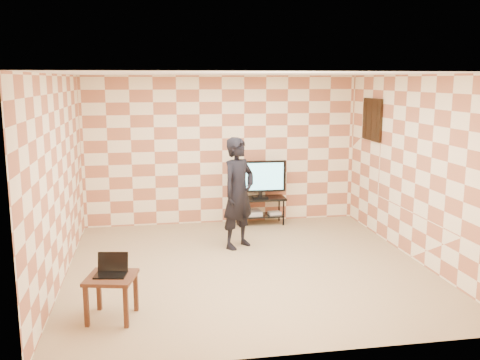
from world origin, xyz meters
name	(u,v)px	position (x,y,z in m)	size (l,w,h in m)	color
floor	(247,267)	(0.00, 0.00, 0.00)	(5.00, 5.00, 0.00)	tan
wall_back	(222,150)	(0.00, 2.50, 1.35)	(5.00, 0.02, 2.70)	#FFECC2
wall_front	(298,220)	(0.00, -2.50, 1.35)	(5.00, 0.02, 2.70)	#FFECC2
wall_left	(58,179)	(-2.50, 0.00, 1.35)	(0.02, 5.00, 2.70)	#FFECC2
wall_right	(416,169)	(2.50, 0.00, 1.35)	(0.02, 5.00, 2.70)	#FFECC2
ceiling	(248,74)	(0.00, 0.00, 2.70)	(5.00, 5.00, 0.02)	white
wall_art	(372,120)	(2.47, 1.55, 1.95)	(0.04, 0.72, 0.72)	black
tv_stand	(260,205)	(0.66, 2.23, 0.36)	(0.91, 0.41, 0.50)	black
tv	(260,177)	(0.66, 2.22, 0.88)	(0.94, 0.18, 0.68)	black
dvd_player	(249,213)	(0.45, 2.26, 0.21)	(0.45, 0.32, 0.08)	silver
game_console	(275,213)	(0.93, 2.22, 0.20)	(0.22, 0.16, 0.05)	silver
side_table	(111,283)	(-1.79, -1.37, 0.41)	(0.62, 0.62, 0.50)	#3D2114
laptop	(112,270)	(-1.78, -1.32, 0.55)	(0.38, 0.32, 0.23)	black
person	(238,193)	(0.04, 0.95, 0.88)	(0.64, 0.42, 1.75)	black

